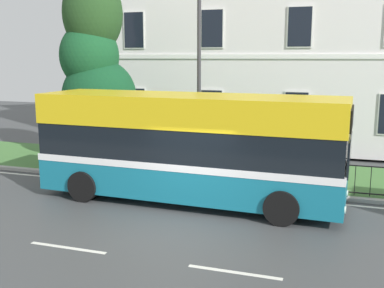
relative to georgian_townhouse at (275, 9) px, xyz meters
The scene contains 7 objects.
ground_plane 16.20m from the georgian_townhouse, 90.12° to the right, with size 60.00×56.00×0.18m.
georgian_townhouse is the anchor object (origin of this frame).
iron_verge_railing 12.74m from the georgian_townhouse, 90.00° to the right, with size 14.29×0.04×0.97m.
evergreen_tree 11.35m from the georgian_townhouse, 123.56° to the right, with size 3.30×3.30×8.27m.
single_decker_bus 13.93m from the georgian_townhouse, 92.19° to the right, with size 9.36×2.85×3.29m.
street_lamp_post 10.61m from the georgian_townhouse, 95.93° to the right, with size 0.36×0.24×6.98m.
litter_bin 12.73m from the georgian_townhouse, 72.97° to the right, with size 0.52×0.52×1.06m.
Camera 1 is at (4.01, -10.63, 4.41)m, focal length 43.59 mm.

